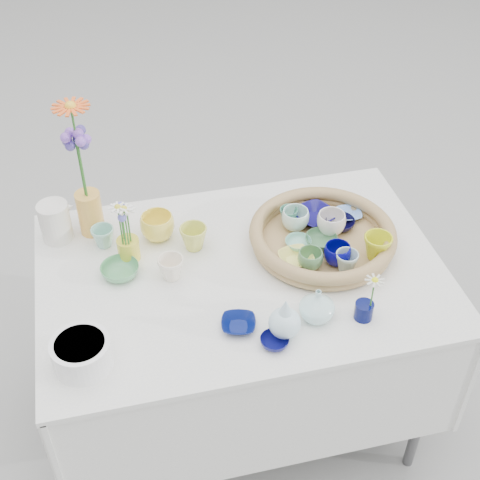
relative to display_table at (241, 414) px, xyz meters
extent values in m
plane|color=#A3A49D|center=(0.00, 0.00, 0.00)|extent=(80.00, 80.00, 0.00)
imported|color=#110C59|center=(0.29, 0.16, 0.80)|extent=(0.17, 0.17, 0.03)
imported|color=black|center=(0.36, 0.11, 0.80)|extent=(0.12, 0.12, 0.03)
imported|color=#CDD41A|center=(0.42, -0.06, 0.82)|extent=(0.11, 0.11, 0.08)
imported|color=#47764E|center=(0.27, 0.04, 0.80)|extent=(0.12, 0.12, 0.03)
imported|color=#558C5B|center=(0.20, -0.06, 0.81)|extent=(0.10, 0.10, 0.06)
imported|color=#83C9B4|center=(0.20, 0.04, 0.80)|extent=(0.09, 0.09, 0.03)
imported|color=white|center=(0.22, 0.14, 0.82)|extent=(0.11, 0.11, 0.07)
imported|color=white|center=(0.32, 0.09, 0.82)|extent=(0.13, 0.13, 0.07)
imported|color=#7CADFA|center=(0.41, 0.15, 0.79)|extent=(0.09, 0.09, 0.02)
imported|color=#06046F|center=(0.29, -0.06, 0.82)|extent=(0.11, 0.11, 0.07)
imported|color=#F0E56B|center=(0.17, -0.02, 0.80)|extent=(0.12, 0.12, 0.03)
imported|color=#A6C3C0|center=(0.31, -0.09, 0.82)|extent=(0.08, 0.08, 0.07)
imported|color=#47856D|center=(0.20, 0.17, 0.81)|extent=(0.07, 0.07, 0.06)
imported|color=#FCE252|center=(-0.23, 0.22, 0.81)|extent=(0.13, 0.13, 0.09)
imported|color=#D2D657|center=(-0.12, 0.14, 0.81)|extent=(0.10, 0.10, 0.08)
imported|color=#57A26A|center=(-0.37, 0.06, 0.78)|extent=(0.15, 0.15, 0.04)
imported|color=white|center=(-0.22, 0.02, 0.80)|extent=(0.09, 0.09, 0.08)
imported|color=#071355|center=(-0.06, -0.23, 0.78)|extent=(0.12, 0.12, 0.02)
imported|color=#91D0BB|center=(-0.41, 0.22, 0.80)|extent=(0.08, 0.08, 0.07)
imported|color=#0C0E54|center=(0.02, -0.32, 0.78)|extent=(0.10, 0.10, 0.03)
imported|color=silver|center=(0.16, -0.25, 0.82)|extent=(0.13, 0.13, 0.11)
cylinder|color=#030941|center=(0.29, -0.28, 0.79)|extent=(0.07, 0.07, 0.05)
cylinder|color=gold|center=(-0.44, 0.30, 0.84)|extent=(0.10, 0.10, 0.15)
cylinder|color=yellow|center=(-0.33, 0.14, 0.80)|extent=(0.08, 0.08, 0.08)
camera|label=1|loc=(-0.36, -1.49, 2.19)|focal=50.00mm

